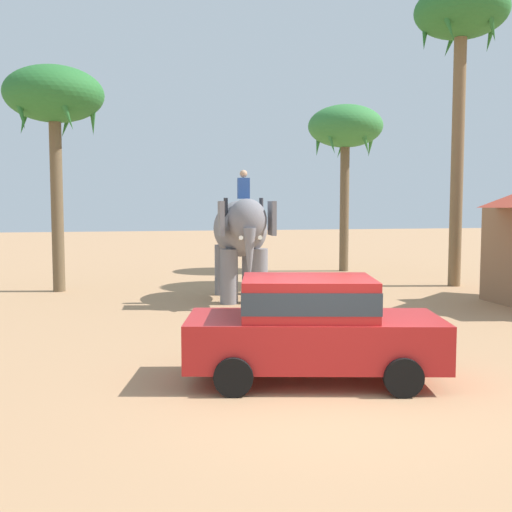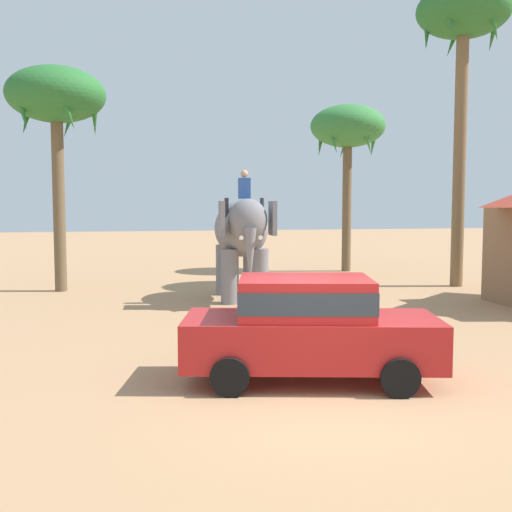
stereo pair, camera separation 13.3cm
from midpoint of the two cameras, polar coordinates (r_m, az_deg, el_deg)
name	(u,v)px [view 2 (the right image)]	position (r m, az deg, el deg)	size (l,w,h in m)	color
ground_plane	(323,400)	(9.29, 6.70, -13.22)	(120.00, 120.00, 0.00)	tan
car_sedan_foreground	(309,325)	(10.00, 5.33, -6.41)	(4.39, 2.62, 1.70)	red
elephant_with_mahout	(242,234)	(18.36, -1.12, 2.04)	(1.84, 3.93, 3.88)	slate
palm_tree_behind_elephant	(348,130)	(26.93, 8.72, 11.55)	(3.20, 3.20, 7.15)	brown
palm_tree_near_hut	(463,23)	(23.48, 18.98, 19.90)	(3.20, 3.20, 10.41)	brown
palm_tree_left_of_road	(56,100)	(21.49, -18.01, 13.67)	(3.20, 3.20, 7.36)	brown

